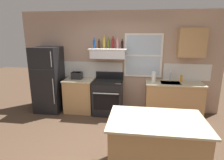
# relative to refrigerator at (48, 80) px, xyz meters

# --- Properties ---
(ground_plane) EXTENTS (16.00, 16.00, 0.00)m
(ground_plane) POSITION_rel_refrigerator_xyz_m (1.90, -1.84, -0.89)
(ground_plane) COLOR #4C3828
(back_wall) EXTENTS (5.40, 0.11, 2.70)m
(back_wall) POSITION_rel_refrigerator_xyz_m (1.93, 0.39, 0.47)
(back_wall) COLOR tan
(back_wall) RESTS_ON ground_plane
(refrigerator) EXTENTS (0.70, 0.72, 1.78)m
(refrigerator) POSITION_rel_refrigerator_xyz_m (0.00, 0.00, 0.00)
(refrigerator) COLOR black
(refrigerator) RESTS_ON ground_plane
(counter_left_of_stove) EXTENTS (0.79, 0.63, 0.91)m
(counter_left_of_stove) POSITION_rel_refrigerator_xyz_m (0.85, 0.06, -0.43)
(counter_left_of_stove) COLOR tan
(counter_left_of_stove) RESTS_ON ground_plane
(toaster) EXTENTS (0.30, 0.20, 0.19)m
(toaster) POSITION_rel_refrigerator_xyz_m (0.78, 0.10, 0.12)
(toaster) COLOR black
(toaster) RESTS_ON counter_left_of_stove
(stove_range) EXTENTS (0.76, 0.69, 1.09)m
(stove_range) POSITION_rel_refrigerator_xyz_m (1.65, 0.02, -0.42)
(stove_range) COLOR black
(stove_range) RESTS_ON ground_plane
(range_hood_shelf) EXTENTS (0.96, 0.52, 0.24)m
(range_hood_shelf) POSITION_rel_refrigerator_xyz_m (1.65, 0.12, 0.74)
(range_hood_shelf) COLOR silver
(bottle_blue_liqueur) EXTENTS (0.07, 0.07, 0.27)m
(bottle_blue_liqueur) POSITION_rel_refrigerator_xyz_m (1.29, 0.06, 0.97)
(bottle_blue_liqueur) COLOR #1E478C
(bottle_blue_liqueur) RESTS_ON range_hood_shelf
(bottle_brown_stout) EXTENTS (0.06, 0.06, 0.24)m
(bottle_brown_stout) POSITION_rel_refrigerator_xyz_m (1.41, 0.13, 0.96)
(bottle_brown_stout) COLOR #381E0F
(bottle_brown_stout) RESTS_ON range_hood_shelf
(bottle_champagne_gold_foil) EXTENTS (0.08, 0.08, 0.33)m
(bottle_champagne_gold_foil) POSITION_rel_refrigerator_xyz_m (1.53, 0.17, 1.00)
(bottle_champagne_gold_foil) COLOR #B29333
(bottle_champagne_gold_foil) RESTS_ON range_hood_shelf
(bottle_olive_oil_square) EXTENTS (0.06, 0.06, 0.28)m
(bottle_olive_oil_square) POSITION_rel_refrigerator_xyz_m (1.65, 0.16, 0.97)
(bottle_olive_oil_square) COLOR #4C601E
(bottle_olive_oil_square) RESTS_ON range_hood_shelf
(bottle_red_label_wine) EXTENTS (0.07, 0.07, 0.30)m
(bottle_red_label_wine) POSITION_rel_refrigerator_xyz_m (1.76, 0.18, 0.99)
(bottle_red_label_wine) COLOR maroon
(bottle_red_label_wine) RESTS_ON range_hood_shelf
(bottle_rose_pink) EXTENTS (0.07, 0.07, 0.28)m
(bottle_rose_pink) POSITION_rel_refrigerator_xyz_m (1.88, 0.18, 0.98)
(bottle_rose_pink) COLOR #C67F84
(bottle_rose_pink) RESTS_ON range_hood_shelf
(bottle_balsamic_dark) EXTENTS (0.06, 0.06, 0.24)m
(bottle_balsamic_dark) POSITION_rel_refrigerator_xyz_m (2.01, 0.12, 0.96)
(bottle_balsamic_dark) COLOR black
(bottle_balsamic_dark) RESTS_ON range_hood_shelf
(counter_right_with_sink) EXTENTS (1.43, 0.63, 0.91)m
(counter_right_with_sink) POSITION_rel_refrigerator_xyz_m (3.35, 0.06, -0.43)
(counter_right_with_sink) COLOR tan
(counter_right_with_sink) RESTS_ON ground_plane
(sink_faucet) EXTENTS (0.03, 0.17, 0.28)m
(sink_faucet) POSITION_rel_refrigerator_xyz_m (3.25, 0.16, 0.20)
(sink_faucet) COLOR silver
(sink_faucet) RESTS_ON counter_right_with_sink
(paper_towel_roll) EXTENTS (0.11, 0.11, 0.27)m
(paper_towel_roll) POSITION_rel_refrigerator_xyz_m (2.83, 0.06, 0.16)
(paper_towel_roll) COLOR white
(paper_towel_roll) RESTS_ON counter_right_with_sink
(dish_soap_bottle) EXTENTS (0.06, 0.06, 0.18)m
(dish_soap_bottle) POSITION_rel_refrigerator_xyz_m (3.53, 0.16, 0.11)
(dish_soap_bottle) COLOR orange
(dish_soap_bottle) RESTS_ON counter_right_with_sink
(kitchen_island) EXTENTS (1.40, 0.90, 0.91)m
(kitchen_island) POSITION_rel_refrigerator_xyz_m (2.71, -2.12, -0.43)
(kitchen_island) COLOR tan
(kitchen_island) RESTS_ON ground_plane
(upper_cabinet_right) EXTENTS (0.64, 0.32, 0.70)m
(upper_cabinet_right) POSITION_rel_refrigerator_xyz_m (3.70, 0.20, 1.01)
(upper_cabinet_right) COLOR tan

